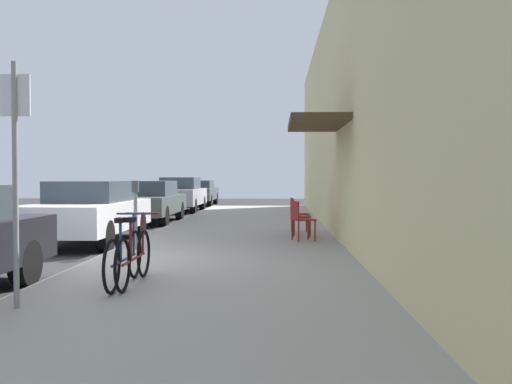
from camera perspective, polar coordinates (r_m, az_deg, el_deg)
name	(u,v)px	position (r m, az deg, el deg)	size (l,w,h in m)	color
ground_plane	(87,268)	(9.67, -17.06, -7.50)	(60.00, 60.00, 0.00)	#2D2D30
sidewalk_slab	(232,249)	(11.14, -2.52, -5.93)	(4.50, 32.00, 0.12)	#9E9B93
building_facade	(352,99)	(11.22, 9.91, 9.45)	(1.40, 32.00, 6.12)	beige
parked_car_1	(90,211)	(13.12, -16.77, -1.91)	(1.80, 4.40, 1.42)	silver
parked_car_2	(149,201)	(18.70, -10.99, -0.92)	(1.80, 4.40, 1.39)	#47514C
parked_car_3	(180,194)	(24.54, -7.82, -0.21)	(1.80, 4.40, 1.51)	#B7B7BC
parked_car_4	(198,192)	(29.96, -5.99, -0.01)	(1.80, 4.40, 1.34)	#47514C
parking_meter	(136,210)	(10.82, -12.32, -1.79)	(0.12, 0.10, 1.32)	slate
street_sign	(15,164)	(6.35, -23.57, 2.62)	(0.32, 0.06, 2.60)	gray
bicycle_0	(134,257)	(7.35, -12.47, -6.53)	(0.46, 1.71, 0.90)	black
bicycle_1	(124,258)	(7.30, -13.45, -6.59)	(0.46, 1.71, 0.90)	black
cafe_chair_0	(300,218)	(12.05, 4.56, -2.67)	(0.56, 0.56, 0.87)	maroon
cafe_chair_1	(298,215)	(12.95, 4.38, -2.38)	(0.48, 0.48, 0.87)	maroon
cafe_chair_2	(297,212)	(13.90, 4.23, -2.12)	(0.48, 0.48, 0.87)	maroon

